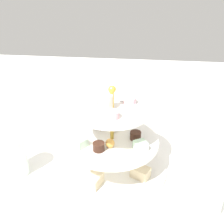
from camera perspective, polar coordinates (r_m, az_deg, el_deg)
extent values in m
plane|color=white|center=(0.75, 0.00, -12.62)|extent=(2.40, 2.40, 0.00)
cylinder|color=white|center=(0.75, 0.00, -12.32)|extent=(0.31, 0.31, 0.01)
cylinder|color=white|center=(0.70, 0.00, -6.35)|extent=(0.25, 0.25, 0.01)
cylinder|color=white|center=(0.65, 0.00, 0.56)|extent=(0.20, 0.20, 0.01)
cylinder|color=gold|center=(0.68, 0.00, -4.58)|extent=(0.01, 0.01, 0.25)
sphere|color=gold|center=(0.63, 0.00, 5.12)|extent=(0.02, 0.02, 0.02)
cube|color=beige|center=(0.80, 3.32, -7.70)|extent=(0.04, 0.05, 0.03)
cube|color=beige|center=(0.78, -5.75, -8.98)|extent=(0.06, 0.05, 0.03)
cube|color=beige|center=(0.68, -4.02, -15.10)|extent=(0.05, 0.06, 0.03)
cube|color=beige|center=(0.71, 6.43, -13.36)|extent=(0.06, 0.05, 0.03)
cylinder|color=#E5C660|center=(0.77, -2.63, -10.08)|extent=(0.04, 0.04, 0.01)
cylinder|color=#381E14|center=(0.64, -3.01, -7.80)|extent=(0.03, 0.03, 0.02)
cylinder|color=#381E14|center=(0.69, 5.31, -5.30)|extent=(0.03, 0.03, 0.02)
cylinder|color=#381E14|center=(0.74, -2.34, -2.91)|extent=(0.03, 0.03, 0.02)
cube|color=silver|center=(0.66, -7.11, -6.80)|extent=(0.04, 0.04, 0.02)
cube|color=silver|center=(0.65, 6.44, -7.60)|extent=(0.04, 0.04, 0.02)
cube|color=silver|center=(0.76, 0.69, -1.63)|extent=(0.04, 0.04, 0.02)
sphere|color=gold|center=(0.65, -0.64, -7.04)|extent=(0.02, 0.02, 0.02)
sphere|color=gold|center=(0.72, 0.58, -3.48)|extent=(0.02, 0.02, 0.02)
cylinder|color=#F2B7C1|center=(0.67, 4.04, 2.68)|extent=(0.03, 0.03, 0.02)
cylinder|color=#F2B7C1|center=(0.67, -4.06, 2.66)|extent=(0.03, 0.03, 0.02)
cylinder|color=#F2B7C1|center=(0.59, 0.03, -0.57)|extent=(0.03, 0.03, 0.02)
cylinder|color=white|center=(0.63, -1.46, 2.27)|extent=(0.04, 0.04, 0.04)
cube|color=silver|center=(0.67, 4.12, 1.96)|extent=(0.08, 0.05, 0.00)
cube|color=silver|center=(0.68, -3.41, 2.37)|extent=(0.09, 0.05, 0.00)
cylinder|color=silver|center=(0.76, -21.21, -9.42)|extent=(0.07, 0.07, 0.11)
cylinder|color=silver|center=(0.65, 20.69, -18.30)|extent=(0.06, 0.06, 0.07)
cube|color=silver|center=(1.02, -4.30, -1.25)|extent=(0.17, 0.05, 0.00)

